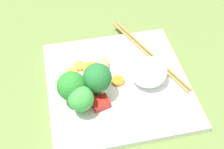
% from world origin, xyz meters
% --- Properties ---
extents(ground_plane, '(1.10, 1.10, 0.02)m').
position_xyz_m(ground_plane, '(0.00, 0.00, -0.01)').
color(ground_plane, '#5E7339').
extents(square_plate, '(0.27, 0.27, 0.01)m').
position_xyz_m(square_plate, '(0.00, 0.00, 0.01)').
color(square_plate, white).
rests_on(square_plate, ground_plane).
extents(rice_mound, '(0.08, 0.08, 0.05)m').
position_xyz_m(rice_mound, '(0.06, -0.01, 0.04)').
color(rice_mound, white).
rests_on(rice_mound, square_plate).
extents(broccoli_floret_0, '(0.04, 0.04, 0.06)m').
position_xyz_m(broccoli_floret_0, '(-0.08, -0.05, 0.05)').
color(broccoli_floret_0, '#65A256').
rests_on(broccoli_floret_0, square_plate).
extents(broccoli_floret_1, '(0.05, 0.05, 0.07)m').
position_xyz_m(broccoli_floret_1, '(-0.09, -0.03, 0.06)').
color(broccoli_floret_1, '#63A842').
rests_on(broccoli_floret_1, square_plate).
extents(broccoli_floret_2, '(0.05, 0.05, 0.07)m').
position_xyz_m(broccoli_floret_2, '(-0.04, -0.02, 0.06)').
color(broccoli_floret_2, '#64A142').
rests_on(broccoli_floret_2, square_plate).
extents(carrot_slice_0, '(0.03, 0.03, 0.01)m').
position_xyz_m(carrot_slice_0, '(-0.07, 0.01, 0.02)').
color(carrot_slice_0, orange).
rests_on(carrot_slice_0, square_plate).
extents(carrot_slice_1, '(0.03, 0.03, 0.01)m').
position_xyz_m(carrot_slice_1, '(-0.07, 0.05, 0.02)').
color(carrot_slice_1, orange).
rests_on(carrot_slice_1, square_plate).
extents(carrot_slice_2, '(0.03, 0.03, 0.01)m').
position_xyz_m(carrot_slice_2, '(-0.00, -0.00, 0.02)').
color(carrot_slice_2, orange).
rests_on(carrot_slice_2, square_plate).
extents(carrot_slice_3, '(0.04, 0.04, 0.01)m').
position_xyz_m(carrot_slice_3, '(-0.05, 0.04, 0.02)').
color(carrot_slice_3, orange).
rests_on(carrot_slice_3, square_plate).
extents(carrot_slice_4, '(0.03, 0.03, 0.01)m').
position_xyz_m(carrot_slice_4, '(-0.09, 0.04, 0.02)').
color(carrot_slice_4, orange).
rests_on(carrot_slice_4, square_plate).
extents(pepper_chunk_0, '(0.03, 0.03, 0.02)m').
position_xyz_m(pepper_chunk_0, '(-0.07, -0.04, 0.02)').
color(pepper_chunk_0, red).
rests_on(pepper_chunk_0, square_plate).
extents(pepper_chunk_1, '(0.03, 0.03, 0.02)m').
position_xyz_m(pepper_chunk_1, '(-0.04, -0.05, 0.02)').
color(pepper_chunk_1, red).
rests_on(pepper_chunk_1, square_plate).
extents(chicken_piece_0, '(0.05, 0.05, 0.03)m').
position_xyz_m(chicken_piece_0, '(-0.04, 0.02, 0.03)').
color(chicken_piece_0, tan).
rests_on(chicken_piece_0, square_plate).
extents(chicken_piece_1, '(0.04, 0.05, 0.02)m').
position_xyz_m(chicken_piece_1, '(-0.02, 0.04, 0.02)').
color(chicken_piece_1, tan).
rests_on(chicken_piece_1, square_plate).
extents(chicken_piece_2, '(0.04, 0.04, 0.02)m').
position_xyz_m(chicken_piece_2, '(-0.05, -0.00, 0.02)').
color(chicken_piece_2, tan).
rests_on(chicken_piece_2, square_plate).
extents(chicken_piece_3, '(0.05, 0.05, 0.02)m').
position_xyz_m(chicken_piece_3, '(-0.09, 0.00, 0.02)').
color(chicken_piece_3, tan).
rests_on(chicken_piece_3, square_plate).
extents(chopstick_pair, '(0.11, 0.23, 0.01)m').
position_xyz_m(chopstick_pair, '(0.08, 0.06, 0.02)').
color(chopstick_pair, olive).
rests_on(chopstick_pair, square_plate).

